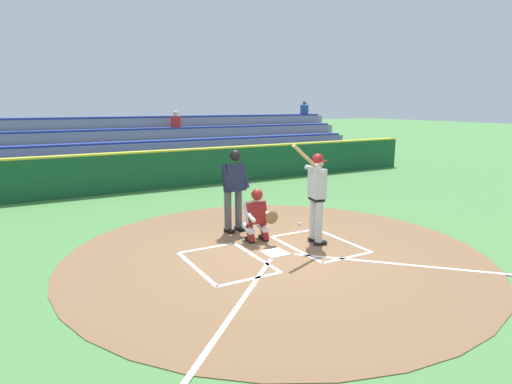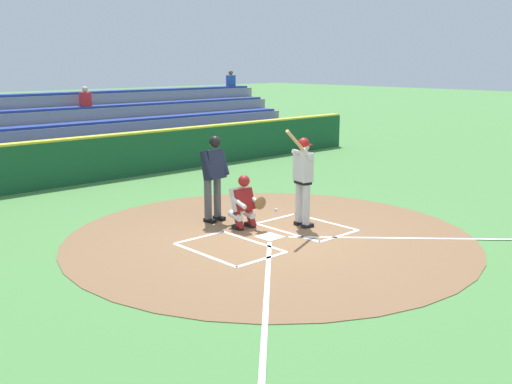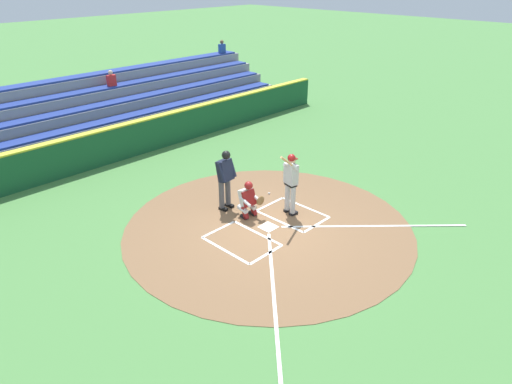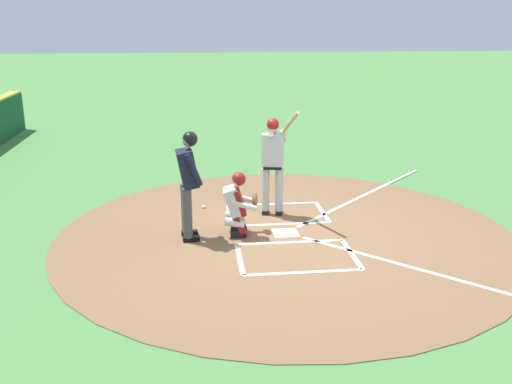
# 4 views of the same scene
# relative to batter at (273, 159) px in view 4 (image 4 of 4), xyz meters

# --- Properties ---
(ground_plane) EXTENTS (120.00, 120.00, 0.00)m
(ground_plane) POSITION_rel_batter_xyz_m (1.02, 0.09, -1.10)
(ground_plane) COLOR #4C8442
(dirt_circle) EXTENTS (8.00, 8.00, 0.01)m
(dirt_circle) POSITION_rel_batter_xyz_m (1.02, 0.09, -1.09)
(dirt_circle) COLOR brown
(dirt_circle) RESTS_ON ground
(home_plate_and_chalk) EXTENTS (7.93, 4.91, 0.01)m
(home_plate_and_chalk) POSITION_rel_batter_xyz_m (1.02, 0.97, -1.08)
(home_plate_and_chalk) COLOR white
(home_plate_and_chalk) RESTS_ON dirt_circle
(batter) EXTENTS (1.04, 0.57, 2.13)m
(batter) POSITION_rel_batter_xyz_m (0.00, 0.00, 0.00)
(batter) COLOR #BCBCBC
(batter) RESTS_ON ground
(catcher) EXTENTS (0.59, 0.64, 1.13)m
(catcher) POSITION_rel_batter_xyz_m (0.96, -0.75, -0.51)
(catcher) COLOR black
(catcher) RESTS_ON ground
(plate_umpire) EXTENTS (0.60, 0.45, 1.86)m
(plate_umpire) POSITION_rel_batter_xyz_m (1.08, -1.59, -0.02)
(plate_umpire) COLOR #4C4C51
(plate_umpire) RESTS_ON ground
(baseball) EXTENTS (0.07, 0.07, 0.07)m
(baseball) POSITION_rel_batter_xyz_m (-0.53, -1.31, -1.06)
(baseball) COLOR white
(baseball) RESTS_ON ground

